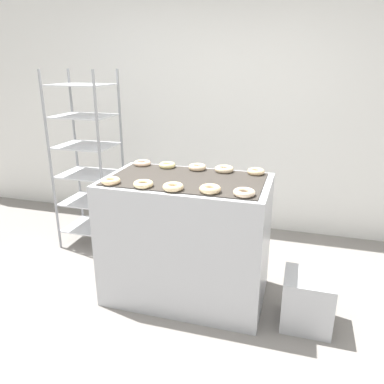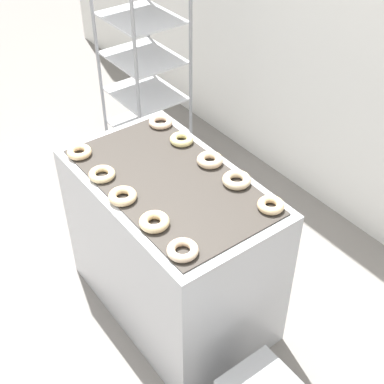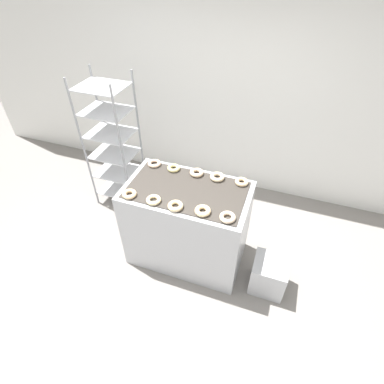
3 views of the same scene
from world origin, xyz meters
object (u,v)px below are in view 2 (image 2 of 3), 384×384
fryer_machine (171,247)px  donut_far_right (237,180)px  donut_near_left (102,174)px  donut_far_leftmost (161,122)px  donut_near_leftmost (79,152)px  donut_far_center (210,160)px  donut_near_right (154,222)px  baking_rack_cart (144,76)px  donut_far_rightmost (271,205)px  donut_far_left (182,139)px  donut_near_center (123,196)px  donut_near_rightmost (183,250)px

fryer_machine → donut_far_right: size_ratio=8.29×
donut_near_left → donut_far_leftmost: (-0.24, 0.53, -0.00)m
donut_near_leftmost → donut_far_center: 0.72m
donut_near_right → donut_far_right: (-0.01, 0.51, -0.00)m
donut_near_leftmost → baking_rack_cart: bearing=129.7°
baking_rack_cart → donut_far_rightmost: (1.69, -0.35, 0.12)m
donut_near_left → donut_far_right: size_ratio=0.93×
baking_rack_cart → donut_near_right: bearing=-31.0°
donut_far_left → donut_far_right: (0.47, 0.01, 0.00)m
donut_near_center → donut_near_rightmost: 0.48m
donut_far_center → donut_far_left: bearing=-179.3°
fryer_machine → donut_near_center: size_ratio=8.66×
donut_far_left → donut_far_right: size_ratio=0.91×
fryer_machine → donut_near_leftmost: bearing=-151.0°
donut_near_left → donut_far_rightmost: (0.71, 0.53, 0.00)m
donut_near_left → donut_far_right: (0.46, 0.53, 0.00)m
donut_near_leftmost → donut_near_left: size_ratio=0.98×
donut_near_leftmost → donut_far_rightmost: bearing=29.2°
donut_near_rightmost → donut_near_center: bearing=-177.6°
fryer_machine → donut_far_rightmost: size_ratio=9.30×
donut_near_leftmost → donut_near_rightmost: 0.95m
donut_far_left → donut_far_right: bearing=0.6°
donut_far_leftmost → donut_near_left: bearing=-65.6°
donut_near_leftmost → donut_near_right: bearing=1.2°
donut_near_leftmost → donut_near_right: size_ratio=0.94×
donut_near_rightmost → donut_far_rightmost: bearing=89.0°
donut_near_rightmost → baking_rack_cart: bearing=152.5°
donut_far_left → donut_far_right: 0.47m
baking_rack_cart → donut_far_leftmost: baking_rack_cart is taller
donut_far_left → donut_far_right: donut_far_right is taller
donut_near_left → donut_far_right: 0.70m
donut_far_leftmost → donut_far_rightmost: bearing=0.1°
donut_far_center → donut_far_rightmost: donut_far_center is taller
baking_rack_cart → fryer_machine: bearing=-27.2°
donut_far_rightmost → donut_far_right: bearing=-178.8°
donut_far_right → baking_rack_cart: bearing=166.0°
fryer_machine → donut_near_right: (0.24, -0.25, 0.51)m
fryer_machine → baking_rack_cart: bearing=152.8°
baking_rack_cart → donut_far_left: 1.04m
fryer_machine → donut_near_right: bearing=-45.8°
donut_far_left → donut_far_leftmost: bearing=177.7°
fryer_machine → donut_far_leftmost: bearing=150.3°
donut_near_leftmost → donut_near_center: donut_near_center is taller
donut_far_left → donut_near_rightmost: bearing=-35.6°
donut_near_rightmost → donut_near_right: bearing=179.8°
fryer_machine → donut_far_right: bearing=49.0°
baking_rack_cart → donut_far_rightmost: 1.73m
donut_near_leftmost → donut_far_left: (0.23, 0.52, -0.00)m
donut_near_center → donut_far_leftmost: 0.71m
donut_near_rightmost → donut_far_rightmost: size_ratio=1.08×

